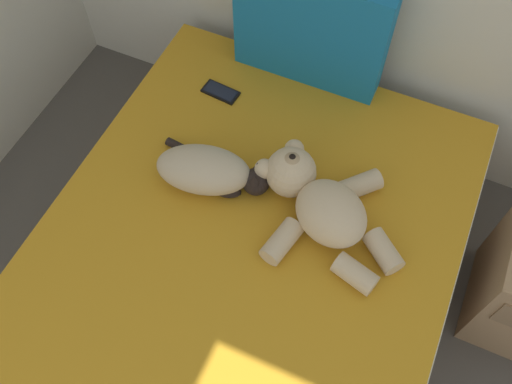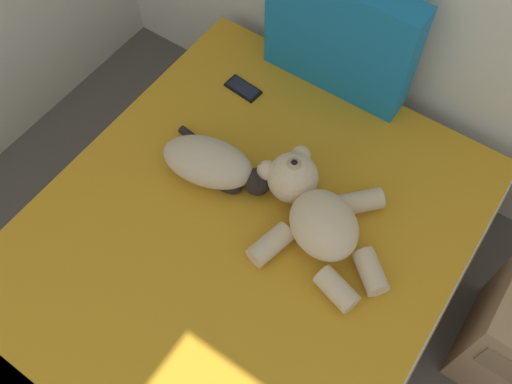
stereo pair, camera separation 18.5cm
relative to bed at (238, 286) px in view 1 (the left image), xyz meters
name	(u,v)px [view 1 (the left image)]	position (x,y,z in m)	size (l,w,h in m)	color
bed	(238,286)	(0.00, 0.00, 0.00)	(1.44, 1.94, 0.47)	#9E7A56
patterned_cushion	(311,28)	(-0.09, 0.89, 0.48)	(0.59, 0.12, 0.48)	#1972AD
cat	(209,171)	(-0.22, 0.24, 0.31)	(0.44, 0.26, 0.15)	#C6B293
teddy_bear	(319,202)	(0.18, 0.28, 0.32)	(0.59, 0.48, 0.19)	beige
cell_phone	(221,92)	(-0.37, 0.64, 0.24)	(0.15, 0.09, 0.01)	black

